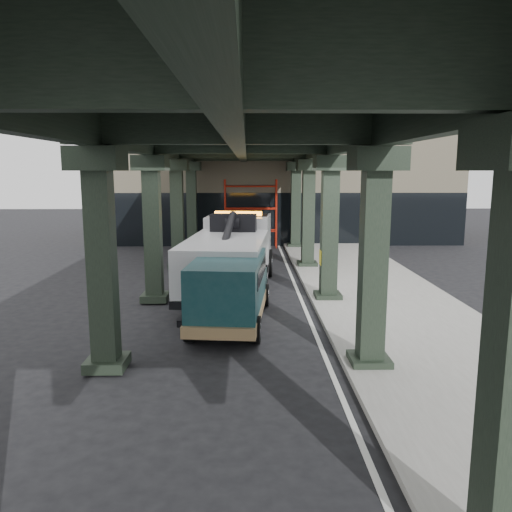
{
  "coord_description": "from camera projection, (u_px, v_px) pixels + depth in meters",
  "views": [
    {
      "loc": [
        -0.19,
        -14.84,
        4.5
      ],
      "look_at": [
        0.09,
        1.49,
        1.7
      ],
      "focal_mm": 35.0,
      "sensor_mm": 36.0,
      "label": 1
    }
  ],
  "objects": [
    {
      "name": "lane_stripe",
      "position": [
        302.0,
        301.0,
        17.39
      ],
      "size": [
        0.12,
        38.0,
        0.01
      ],
      "primitive_type": "cube",
      "color": "silver",
      "rests_on": "ground"
    },
    {
      "name": "tow_truck",
      "position": [
        232.0,
        252.0,
        18.83
      ],
      "size": [
        3.4,
        9.34,
        3.0
      ],
      "rotation": [
        0.0,
        0.0,
        -0.1
      ],
      "color": "black",
      "rests_on": "ground"
    },
    {
      "name": "towed_van",
      "position": [
        230.0,
        288.0,
        14.64
      ],
      "size": [
        2.45,
        5.23,
        2.05
      ],
      "rotation": [
        0.0,
        0.0,
        -0.1
      ],
      "color": "#103439",
      "rests_on": "ground"
    },
    {
      "name": "ground",
      "position": [
        254.0,
        318.0,
        15.39
      ],
      "size": [
        90.0,
        90.0,
        0.0
      ],
      "primitive_type": "plane",
      "color": "black",
      "rests_on": "ground"
    },
    {
      "name": "sidewalk",
      "position": [
        382.0,
        299.0,
        17.43
      ],
      "size": [
        5.0,
        40.0,
        0.15
      ],
      "primitive_type": "cube",
      "color": "gray",
      "rests_on": "ground"
    },
    {
      "name": "viaduct",
      "position": [
        241.0,
        141.0,
        16.43
      ],
      "size": [
        7.4,
        32.0,
        6.4
      ],
      "color": "black",
      "rests_on": "ground"
    },
    {
      "name": "building",
      "position": [
        279.0,
        178.0,
        34.46
      ],
      "size": [
        22.0,
        10.0,
        8.0
      ],
      "primitive_type": "cube",
      "color": "#C6B793",
      "rests_on": "ground"
    },
    {
      "name": "scaffolding",
      "position": [
        251.0,
        212.0,
        29.47
      ],
      "size": [
        3.08,
        0.88,
        4.0
      ],
      "color": "#AE1D0D",
      "rests_on": "ground"
    }
  ]
}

